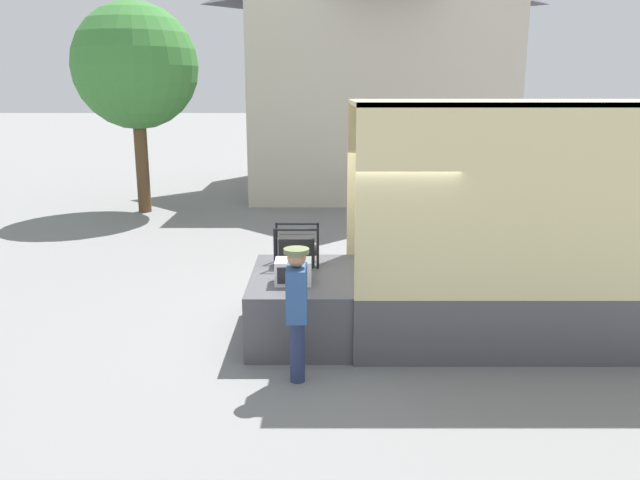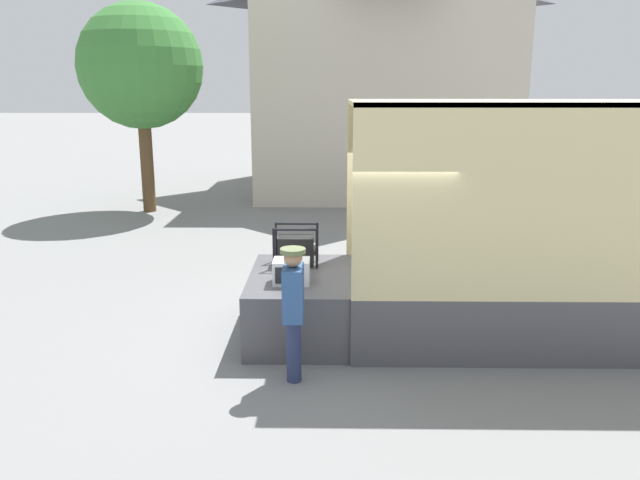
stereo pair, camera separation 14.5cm
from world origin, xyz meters
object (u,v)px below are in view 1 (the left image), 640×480
(box_truck, at_px, (632,268))
(worker_person, at_px, (295,302))
(street_tree, at_px, (134,67))
(microwave, at_px, (292,272))
(portable_generator, at_px, (296,250))

(box_truck, relative_size, worker_person, 4.18)
(street_tree, bearing_deg, microwave, -63.92)
(worker_person, bearing_deg, street_tree, 114.08)
(portable_generator, xyz_separation_m, worker_person, (0.06, -2.01, -0.10))
(box_truck, xyz_separation_m, microwave, (-4.81, -0.41, 0.07))
(box_truck, distance_m, portable_generator, 4.80)
(microwave, bearing_deg, box_truck, 4.83)
(box_truck, height_order, portable_generator, box_truck)
(microwave, xyz_separation_m, portable_generator, (0.03, 0.90, 0.06))
(box_truck, bearing_deg, worker_person, -162.26)
(worker_person, xyz_separation_m, street_tree, (-4.75, 10.62, 2.99))
(portable_generator, height_order, worker_person, worker_person)
(microwave, distance_m, worker_person, 1.11)
(box_truck, distance_m, worker_person, 4.96)
(box_truck, height_order, worker_person, box_truck)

